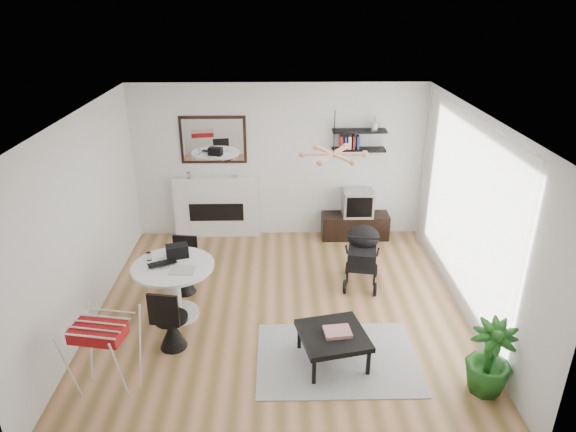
{
  "coord_description": "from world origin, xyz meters",
  "views": [
    {
      "loc": [
        -0.01,
        -5.98,
        4.04
      ],
      "look_at": [
        0.12,
        0.4,
        1.25
      ],
      "focal_mm": 32.0,
      "sensor_mm": 36.0,
      "label": 1
    }
  ],
  "objects_px": {
    "dining_table": "(175,283)",
    "stroller": "(362,257)",
    "fireplace": "(216,200)",
    "tv_console": "(355,226)",
    "coffee_table": "(333,336)",
    "drying_rack": "(105,356)",
    "potted_plant": "(490,358)",
    "crt_tv": "(358,203)"
  },
  "relations": [
    {
      "from": "dining_table",
      "to": "stroller",
      "type": "bearing_deg",
      "value": 17.61
    },
    {
      "from": "crt_tv",
      "to": "drying_rack",
      "type": "xyz_separation_m",
      "value": [
        -3.25,
        -3.82,
        -0.18
      ]
    },
    {
      "from": "dining_table",
      "to": "stroller",
      "type": "height_order",
      "value": "stroller"
    },
    {
      "from": "tv_console",
      "to": "coffee_table",
      "type": "height_order",
      "value": "tv_console"
    },
    {
      "from": "dining_table",
      "to": "coffee_table",
      "type": "distance_m",
      "value": 2.24
    },
    {
      "from": "tv_console",
      "to": "crt_tv",
      "type": "xyz_separation_m",
      "value": [
        0.02,
        -0.0,
        0.45
      ]
    },
    {
      "from": "potted_plant",
      "to": "crt_tv",
      "type": "bearing_deg",
      "value": 102.7
    },
    {
      "from": "stroller",
      "to": "coffee_table",
      "type": "distance_m",
      "value": 1.91
    },
    {
      "from": "drying_rack",
      "to": "tv_console",
      "type": "bearing_deg",
      "value": 60.41
    },
    {
      "from": "dining_table",
      "to": "drying_rack",
      "type": "bearing_deg",
      "value": -108.36
    },
    {
      "from": "coffee_table",
      "to": "stroller",
      "type": "bearing_deg",
      "value": 71.31
    },
    {
      "from": "potted_plant",
      "to": "tv_console",
      "type": "bearing_deg",
      "value": 103.02
    },
    {
      "from": "drying_rack",
      "to": "coffee_table",
      "type": "height_order",
      "value": "drying_rack"
    },
    {
      "from": "stroller",
      "to": "potted_plant",
      "type": "height_order",
      "value": "stroller"
    },
    {
      "from": "tv_console",
      "to": "stroller",
      "type": "relative_size",
      "value": 1.2
    },
    {
      "from": "drying_rack",
      "to": "fireplace",
      "type": "bearing_deg",
      "value": 89.54
    },
    {
      "from": "fireplace",
      "to": "dining_table",
      "type": "height_order",
      "value": "fireplace"
    },
    {
      "from": "potted_plant",
      "to": "fireplace",
      "type": "bearing_deg",
      "value": 129.82
    },
    {
      "from": "tv_console",
      "to": "fireplace",
      "type": "bearing_deg",
      "value": 176.76
    },
    {
      "from": "fireplace",
      "to": "drying_rack",
      "type": "xyz_separation_m",
      "value": [
        -0.77,
        -3.96,
        -0.19
      ]
    },
    {
      "from": "dining_table",
      "to": "stroller",
      "type": "xyz_separation_m",
      "value": [
        2.62,
        0.83,
        -0.1
      ]
    },
    {
      "from": "tv_console",
      "to": "drying_rack",
      "type": "distance_m",
      "value": 5.01
    },
    {
      "from": "tv_console",
      "to": "drying_rack",
      "type": "xyz_separation_m",
      "value": [
        -3.22,
        -3.83,
        0.27
      ]
    },
    {
      "from": "coffee_table",
      "to": "potted_plant",
      "type": "bearing_deg",
      "value": -17.57
    },
    {
      "from": "tv_console",
      "to": "stroller",
      "type": "xyz_separation_m",
      "value": [
        -0.12,
        -1.55,
        0.2
      ]
    },
    {
      "from": "fireplace",
      "to": "dining_table",
      "type": "xyz_separation_m",
      "value": [
        -0.29,
        -2.52,
        -0.17
      ]
    },
    {
      "from": "fireplace",
      "to": "tv_console",
      "type": "distance_m",
      "value": 2.5
    },
    {
      "from": "stroller",
      "to": "drying_rack",
      "type": "bearing_deg",
      "value": -132.77
    },
    {
      "from": "dining_table",
      "to": "drying_rack",
      "type": "relative_size",
      "value": 1.15
    },
    {
      "from": "tv_console",
      "to": "coffee_table",
      "type": "distance_m",
      "value": 3.44
    },
    {
      "from": "dining_table",
      "to": "coffee_table",
      "type": "relative_size",
      "value": 1.19
    },
    {
      "from": "stroller",
      "to": "crt_tv",
      "type": "bearing_deg",
      "value": 95.55
    },
    {
      "from": "dining_table",
      "to": "potted_plant",
      "type": "bearing_deg",
      "value": -22.35
    },
    {
      "from": "dining_table",
      "to": "coffee_table",
      "type": "height_order",
      "value": "dining_table"
    },
    {
      "from": "stroller",
      "to": "tv_console",
      "type": "bearing_deg",
      "value": 96.42
    },
    {
      "from": "dining_table",
      "to": "drying_rack",
      "type": "height_order",
      "value": "drying_rack"
    },
    {
      "from": "fireplace",
      "to": "coffee_table",
      "type": "bearing_deg",
      "value": -63.87
    },
    {
      "from": "dining_table",
      "to": "drying_rack",
      "type": "xyz_separation_m",
      "value": [
        -0.48,
        -1.44,
        -0.03
      ]
    },
    {
      "from": "fireplace",
      "to": "dining_table",
      "type": "distance_m",
      "value": 2.54
    },
    {
      "from": "dining_table",
      "to": "drying_rack",
      "type": "distance_m",
      "value": 1.52
    },
    {
      "from": "fireplace",
      "to": "tv_console",
      "type": "height_order",
      "value": "fireplace"
    },
    {
      "from": "crt_tv",
      "to": "coffee_table",
      "type": "relative_size",
      "value": 0.58
    }
  ]
}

